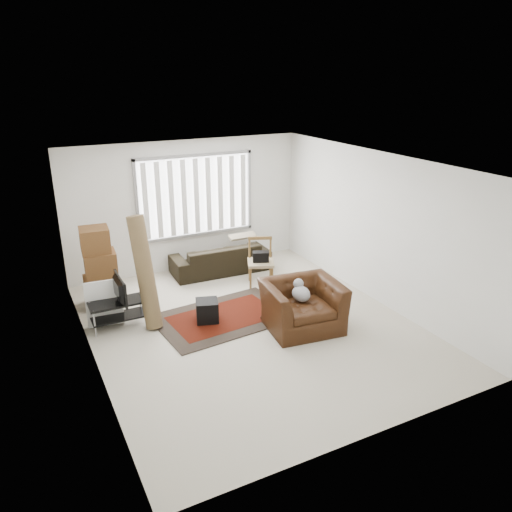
{
  "coord_description": "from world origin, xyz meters",
  "views": [
    {
      "loc": [
        -3.26,
        -6.58,
        3.99
      ],
      "look_at": [
        0.31,
        0.43,
        1.05
      ],
      "focal_mm": 35.0,
      "sensor_mm": 36.0,
      "label": 1
    }
  ],
  "objects_px": {
    "side_chair": "(261,260)",
    "armchair": "(302,303)",
    "moving_boxes": "(100,270)",
    "tv_stand": "(118,309)",
    "sofa": "(220,254)"
  },
  "relations": [
    {
      "from": "tv_stand",
      "to": "armchair",
      "type": "bearing_deg",
      "value": -27.36
    },
    {
      "from": "tv_stand",
      "to": "moving_boxes",
      "type": "relative_size",
      "value": 0.63
    },
    {
      "from": "tv_stand",
      "to": "side_chair",
      "type": "bearing_deg",
      "value": 9.75
    },
    {
      "from": "tv_stand",
      "to": "moving_boxes",
      "type": "distance_m",
      "value": 1.03
    },
    {
      "from": "tv_stand",
      "to": "moving_boxes",
      "type": "bearing_deg",
      "value": 94.34
    },
    {
      "from": "sofa",
      "to": "armchair",
      "type": "height_order",
      "value": "armchair"
    },
    {
      "from": "tv_stand",
      "to": "sofa",
      "type": "bearing_deg",
      "value": 31.09
    },
    {
      "from": "tv_stand",
      "to": "sofa",
      "type": "xyz_separation_m",
      "value": [
        2.45,
        1.48,
        0.06
      ]
    },
    {
      "from": "tv_stand",
      "to": "armchair",
      "type": "relative_size",
      "value": 0.69
    },
    {
      "from": "sofa",
      "to": "side_chair",
      "type": "height_order",
      "value": "side_chair"
    },
    {
      "from": "moving_boxes",
      "to": "tv_stand",
      "type": "bearing_deg",
      "value": -85.66
    },
    {
      "from": "armchair",
      "to": "moving_boxes",
      "type": "bearing_deg",
      "value": 146.42
    },
    {
      "from": "tv_stand",
      "to": "armchair",
      "type": "height_order",
      "value": "armchair"
    },
    {
      "from": "sofa",
      "to": "armchair",
      "type": "bearing_deg",
      "value": 96.7
    },
    {
      "from": "side_chair",
      "to": "armchair",
      "type": "height_order",
      "value": "side_chair"
    }
  ]
}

